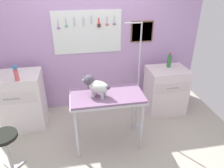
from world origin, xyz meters
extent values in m
cube|color=#B1AB9A|center=(0.00, 0.00, -0.02)|extent=(4.40, 4.00, 0.04)
cube|color=#BC95C9|center=(0.00, 1.28, 1.15)|extent=(4.00, 0.06, 2.30)
cube|color=white|center=(-0.05, 1.24, 1.43)|extent=(1.17, 0.02, 0.73)
cylinder|color=gray|center=(-0.52, 1.23, 1.67)|extent=(0.01, 0.02, 0.01)
cube|color=silver|center=(-0.53, 1.22, 1.60)|extent=(0.01, 0.00, 0.11)
cube|color=silver|center=(-0.52, 1.22, 1.60)|extent=(0.01, 0.00, 0.11)
torus|color=#6C3B97|center=(-0.54, 1.22, 1.52)|extent=(0.03, 0.01, 0.03)
torus|color=#6C3B97|center=(-0.51, 1.22, 1.52)|extent=(0.03, 0.01, 0.03)
cylinder|color=gray|center=(-0.39, 1.23, 1.69)|extent=(0.01, 0.02, 0.01)
cube|color=silver|center=(-0.40, 1.22, 1.62)|extent=(0.01, 0.00, 0.11)
cube|color=silver|center=(-0.39, 1.22, 1.62)|extent=(0.01, 0.00, 0.11)
torus|color=#3A915B|center=(-0.41, 1.22, 1.55)|extent=(0.03, 0.01, 0.03)
torus|color=#3A915B|center=(-0.38, 1.22, 1.55)|extent=(0.03, 0.01, 0.03)
cylinder|color=gray|center=(-0.26, 1.23, 1.70)|extent=(0.01, 0.02, 0.01)
cube|color=silver|center=(-0.26, 1.22, 1.62)|extent=(0.03, 0.01, 0.13)
cylinder|color=gray|center=(-0.11, 1.23, 1.69)|extent=(0.01, 0.02, 0.01)
cube|color=silver|center=(-0.11, 1.22, 1.62)|extent=(0.03, 0.01, 0.13)
cylinder|color=gray|center=(0.02, 1.23, 1.72)|extent=(0.01, 0.02, 0.01)
cube|color=silver|center=(0.02, 1.22, 1.64)|extent=(0.03, 0.01, 0.13)
cylinder|color=gray|center=(0.15, 1.23, 1.67)|extent=(0.01, 0.02, 0.01)
cylinder|color=red|center=(0.15, 1.22, 1.62)|extent=(0.02, 0.02, 0.09)
cube|color=red|center=(0.15, 1.22, 1.55)|extent=(0.06, 0.02, 0.06)
cube|color=#333338|center=(0.15, 1.21, 1.55)|extent=(0.05, 0.01, 0.05)
cylinder|color=gray|center=(0.29, 1.23, 1.70)|extent=(0.01, 0.02, 0.01)
cube|color=silver|center=(0.28, 1.22, 1.63)|extent=(0.01, 0.00, 0.11)
cube|color=silver|center=(0.29, 1.22, 1.63)|extent=(0.01, 0.00, 0.11)
torus|color=red|center=(0.27, 1.22, 1.55)|extent=(0.03, 0.01, 0.03)
torus|color=red|center=(0.30, 1.22, 1.55)|extent=(0.03, 0.01, 0.03)
cylinder|color=gray|center=(0.41, 1.23, 1.70)|extent=(0.01, 0.02, 0.01)
cube|color=silver|center=(0.41, 1.22, 1.63)|extent=(0.01, 0.00, 0.11)
cube|color=silver|center=(0.42, 1.22, 1.63)|extent=(0.01, 0.00, 0.11)
torus|color=#6B3489|center=(0.40, 1.22, 1.56)|extent=(0.03, 0.01, 0.03)
torus|color=#6B3489|center=(0.43, 1.22, 1.56)|extent=(0.03, 0.01, 0.03)
cube|color=brown|center=(0.92, 1.24, 1.40)|extent=(0.40, 0.02, 0.37)
cube|color=#A27D4F|center=(0.92, 1.23, 1.40)|extent=(0.37, 0.01, 0.33)
cylinder|color=#B7B7BC|center=(-0.36, -0.12, 0.39)|extent=(0.04, 0.04, 0.79)
cylinder|color=#B7B7BC|center=(0.55, -0.12, 0.39)|extent=(0.04, 0.04, 0.79)
cylinder|color=#B7B7BC|center=(-0.36, 0.32, 0.39)|extent=(0.04, 0.04, 0.79)
cylinder|color=#B7B7BC|center=(0.55, 0.32, 0.39)|extent=(0.04, 0.04, 0.79)
cube|color=#B7B7BC|center=(0.10, 0.10, 0.80)|extent=(1.03, 0.56, 0.03)
cube|color=slate|center=(0.10, 0.10, 0.83)|extent=(1.00, 0.54, 0.03)
cylinder|color=#B7B7BC|center=(0.63, 0.40, 0.01)|extent=(0.11, 0.11, 0.01)
cylinder|color=#B7B7BC|center=(0.63, 0.40, 0.87)|extent=(0.02, 0.02, 1.75)
cylinder|color=#B7B7BC|center=(0.51, 0.40, 1.74)|extent=(0.24, 0.02, 0.02)
cylinder|color=silver|center=(-0.10, 0.07, 0.90)|extent=(0.04, 0.04, 0.10)
cylinder|color=silver|center=(-0.05, 0.14, 0.90)|extent=(0.04, 0.04, 0.10)
cylinder|color=silver|center=(0.02, 0.00, 0.90)|extent=(0.04, 0.04, 0.10)
cylinder|color=silver|center=(0.06, 0.07, 0.90)|extent=(0.04, 0.04, 0.10)
ellipsoid|color=silver|center=(-0.02, 0.07, 0.99)|extent=(0.34, 0.30, 0.16)
ellipsoid|color=#504A59|center=(-0.11, 0.13, 0.98)|extent=(0.15, 0.16, 0.09)
sphere|color=#504A59|center=(-0.14, 0.14, 1.07)|extent=(0.14, 0.14, 0.14)
ellipsoid|color=silver|center=(-0.19, 0.18, 1.05)|extent=(0.08, 0.08, 0.05)
sphere|color=black|center=(-0.22, 0.19, 1.05)|extent=(0.02, 0.02, 0.02)
ellipsoid|color=#504A59|center=(-0.16, 0.08, 1.08)|extent=(0.05, 0.05, 0.08)
ellipsoid|color=#504A59|center=(-0.10, 0.19, 1.08)|extent=(0.05, 0.05, 0.08)
sphere|color=#504A59|center=(0.09, 0.00, 1.01)|extent=(0.06, 0.06, 0.06)
cube|color=silver|center=(-1.27, 0.80, 0.47)|extent=(0.80, 0.56, 0.94)
cube|color=silver|center=(-1.27, 0.51, 0.68)|extent=(0.70, 0.01, 0.19)
cylinder|color=#99999E|center=(-1.27, 0.50, 0.68)|extent=(0.24, 0.02, 0.02)
cube|color=silver|center=(1.29, 0.79, 0.42)|extent=(0.68, 0.52, 0.84)
cube|color=silver|center=(1.29, 0.53, 0.61)|extent=(0.60, 0.01, 0.17)
cylinder|color=#99999E|center=(1.29, 0.52, 0.61)|extent=(0.20, 0.02, 0.02)
cylinder|color=#9E9EA3|center=(-1.22, -0.22, 0.28)|extent=(0.04, 0.04, 0.56)
cube|color=#9E9EA3|center=(-1.15, -0.15, 0.01)|extent=(0.16, 0.16, 0.02)
cube|color=#9E9EA3|center=(-1.29, -0.15, 0.01)|extent=(0.16, 0.16, 0.02)
cylinder|color=black|center=(-1.22, -0.22, 0.59)|extent=(0.33, 0.33, 0.04)
cylinder|color=#D3585C|center=(-1.14, 0.58, 1.02)|extent=(0.07, 0.07, 0.17)
cylinder|color=#D3585C|center=(-1.14, 0.58, 1.11)|extent=(0.03, 0.03, 0.02)
cube|color=teal|center=(-1.14, 0.58, 1.15)|extent=(0.06, 0.04, 0.04)
cylinder|color=#2F6F3D|center=(1.33, 0.88, 0.96)|extent=(0.07, 0.07, 0.22)
cone|color=#2F6F3D|center=(1.33, 0.88, 1.08)|extent=(0.07, 0.07, 0.02)
cylinder|color=red|center=(1.33, 0.88, 1.10)|extent=(0.03, 0.03, 0.02)
camera|label=1|loc=(-0.29, -2.42, 2.32)|focal=34.42mm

